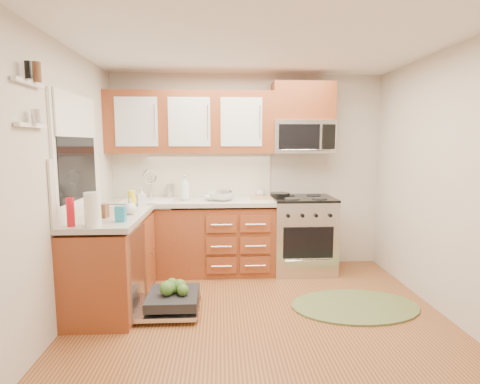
{
  "coord_description": "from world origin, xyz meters",
  "views": [
    {
      "loc": [
        -0.36,
        -3.17,
        1.62
      ],
      "look_at": [
        -0.15,
        0.85,
        1.1
      ],
      "focal_mm": 28.0,
      "sensor_mm": 36.0,
      "label": 1
    }
  ],
  "objects": [
    {
      "name": "canister",
      "position": [
        -1.0,
        1.65,
        1.01
      ],
      "size": [
        0.15,
        0.15,
        0.18
      ],
      "primitive_type": "cylinder",
      "rotation": [
        0.0,
        0.0,
        -0.39
      ],
      "color": "silver",
      "rests_on": "countertop_back"
    },
    {
      "name": "bowl_b",
      "position": [
        -0.34,
        1.38,
        0.97
      ],
      "size": [
        0.34,
        0.34,
        0.09
      ],
      "primitive_type": "imported",
      "rotation": [
        0.0,
        0.0,
        0.15
      ],
      "color": "#999999",
      "rests_on": "countertop_back"
    },
    {
      "name": "cabinet_over_mw",
      "position": [
        0.68,
        1.57,
        2.13
      ],
      "size": [
        0.76,
        0.35,
        0.47
      ],
      "primitive_type": "cube",
      "color": "brown",
      "rests_on": "ground"
    },
    {
      "name": "shelf_lower",
      "position": [
        -1.72,
        -0.35,
        1.75
      ],
      "size": [
        0.04,
        0.4,
        0.03
      ],
      "primitive_type": "cube",
      "color": "white",
      "rests_on": "ground"
    },
    {
      "name": "red_bottle",
      "position": [
        -1.62,
        0.0,
        1.05
      ],
      "size": [
        0.08,
        0.08,
        0.24
      ],
      "primitive_type": "cylinder",
      "rotation": [
        0.0,
        0.0,
        -0.38
      ],
      "color": "red",
      "rests_on": "countertop_left"
    },
    {
      "name": "countertop_left",
      "position": [
        -1.44,
        0.53,
        0.9
      ],
      "size": [
        0.64,
        1.27,
        0.05
      ],
      "primitive_type": "cube",
      "color": "#B5B1A6",
      "rests_on": "base_cabinet_left"
    },
    {
      "name": "soap_bottle_a",
      "position": [
        -0.8,
        1.42,
        1.08
      ],
      "size": [
        0.15,
        0.15,
        0.31
      ],
      "primitive_type": "imported",
      "rotation": [
        0.0,
        0.0,
        0.26
      ],
      "color": "#999999",
      "rests_on": "countertop_back"
    },
    {
      "name": "blue_carton",
      "position": [
        -1.25,
        0.16,
        1.0
      ],
      "size": [
        0.1,
        0.07,
        0.14
      ],
      "primitive_type": "cube",
      "rotation": [
        0.0,
        0.0,
        -0.16
      ],
      "color": "teal",
      "rests_on": "countertop_left"
    },
    {
      "name": "soap_bottle_b",
      "position": [
        -1.25,
        1.05,
        1.03
      ],
      "size": [
        0.12,
        0.12,
        0.2
      ],
      "primitive_type": "imported",
      "rotation": [
        0.0,
        0.0,
        0.43
      ],
      "color": "#999999",
      "rests_on": "countertop_left"
    },
    {
      "name": "ceiling",
      "position": [
        0.0,
        0.0,
        2.5
      ],
      "size": [
        3.5,
        3.5,
        0.0
      ],
      "primitive_type": "plane",
      "rotation": [
        3.14,
        0.0,
        0.0
      ],
      "color": "white",
      "rests_on": "ground"
    },
    {
      "name": "microwave",
      "position": [
        0.68,
        1.55,
        1.7
      ],
      "size": [
        0.76,
        0.38,
        0.4
      ],
      "primitive_type": null,
      "color": "silver",
      "rests_on": "ground"
    },
    {
      "name": "cup",
      "position": [
        0.16,
        1.65,
        0.97
      ],
      "size": [
        0.12,
        0.12,
        0.09
      ],
      "primitive_type": "imported",
      "rotation": [
        0.0,
        0.0,
        0.06
      ],
      "color": "#999999",
      "rests_on": "countertop_back"
    },
    {
      "name": "rug",
      "position": [
        0.97,
        0.32,
        0.01
      ],
      "size": [
        1.39,
        1.02,
        0.02
      ],
      "primitive_type": null,
      "rotation": [
        0.0,
        0.0,
        0.16
      ],
      "color": "#5C693C",
      "rests_on": "ground"
    },
    {
      "name": "base_cabinet_left",
      "position": [
        -1.45,
        0.52,
        0.42
      ],
      "size": [
        0.6,
        1.25,
        0.85
      ],
      "primitive_type": "cube",
      "color": "brown",
      "rests_on": "ground"
    },
    {
      "name": "base_cabinet_back",
      "position": [
        -0.73,
        1.45,
        0.42
      ],
      "size": [
        2.05,
        0.6,
        0.85
      ],
      "primitive_type": "cube",
      "color": "brown",
      "rests_on": "ground"
    },
    {
      "name": "soap_bottle_c",
      "position": [
        -1.25,
        0.52,
        1.0
      ],
      "size": [
        0.16,
        0.16,
        0.16
      ],
      "primitive_type": "imported",
      "rotation": [
        0.0,
        0.0,
        -0.35
      ],
      "color": "#999999",
      "rests_on": "countertop_left"
    },
    {
      "name": "shelf_upper",
      "position": [
        -1.72,
        -0.35,
        2.05
      ],
      "size": [
        0.04,
        0.4,
        0.03
      ],
      "primitive_type": "cube",
      "color": "white",
      "rests_on": "ground"
    },
    {
      "name": "window_blind",
      "position": [
        -1.71,
        0.5,
        1.88
      ],
      "size": [
        0.02,
        0.96,
        0.4
      ],
      "primitive_type": "cube",
      "color": "white",
      "rests_on": "ground"
    },
    {
      "name": "mustard_bottle",
      "position": [
        -1.25,
        0.6,
        1.04
      ],
      "size": [
        0.08,
        0.08,
        0.22
      ],
      "primitive_type": "cylinder",
      "rotation": [
        0.0,
        0.0,
        -0.18
      ],
      "color": "#FFFA1C",
      "rests_on": "countertop_left"
    },
    {
      "name": "sink",
      "position": [
        -1.25,
        1.42,
        0.8
      ],
      "size": [
        0.62,
        0.5,
        0.26
      ],
      "primitive_type": null,
      "color": "white",
      "rests_on": "ground"
    },
    {
      "name": "backsplash_back",
      "position": [
        -0.73,
        1.74,
        1.21
      ],
      "size": [
        2.05,
        0.02,
        0.57
      ],
      "primitive_type": "cube",
      "color": "silver",
      "rests_on": "ground"
    },
    {
      "name": "cutting_board",
      "position": [
        0.18,
        1.51,
        0.94
      ],
      "size": [
        0.29,
        0.19,
        0.02
      ],
      "primitive_type": "cube",
      "rotation": [
        0.0,
        0.0,
        0.04
      ],
      "color": "tan",
      "rests_on": "countertop_back"
    },
    {
      "name": "wooden_box",
      "position": [
        -1.49,
        0.37,
        0.99
      ],
      "size": [
        0.14,
        0.11,
        0.13
      ],
      "primitive_type": "cube",
      "rotation": [
        0.0,
        0.0,
        -0.15
      ],
      "color": "brown",
      "rests_on": "countertop_left"
    },
    {
      "name": "wall_front",
      "position": [
        0.0,
        -1.75,
        1.25
      ],
      "size": [
        3.5,
        0.04,
        2.5
      ],
      "primitive_type": "cube",
      "color": "beige",
      "rests_on": "ground"
    },
    {
      "name": "wall_left",
      "position": [
        -1.75,
        0.0,
        1.25
      ],
      "size": [
        0.04,
        3.5,
        2.5
      ],
      "primitive_type": "cube",
      "color": "beige",
      "rests_on": "ground"
    },
    {
      "name": "paper_towel_roll",
      "position": [
        -1.43,
        -0.02,
        1.07
      ],
      "size": [
        0.17,
        0.17,
        0.29
      ],
      "primitive_type": "cylinder",
      "rotation": [
        0.0,
        0.0,
        0.3
      ],
      "color": "white",
      "rests_on": "countertop_left"
    },
    {
      "name": "dishwasher",
      "position": [
        -0.86,
        0.3,
        0.1
      ],
      "size": [
        0.7,
        0.6,
        0.2
      ],
      "primitive_type": null,
      "color": "silver",
      "rests_on": "ground"
    },
    {
      "name": "wall_back",
      "position": [
        0.0,
        1.75,
        1.25
      ],
      "size": [
        3.5,
        0.04,
        2.5
      ],
      "primitive_type": "cube",
      "color": "beige",
      "rests_on": "ground"
    },
    {
      "name": "stock_pot",
      "position": [
        -0.31,
        1.44,
        0.99
      ],
      "size": [
        0.2,
        0.2,
        0.12
      ],
      "primitive_type": "cylinder",
      "rotation": [
        0.0,
        0.0,
        -0.0
      ],
      "color": "silver",
      "rests_on": "countertop_back"
    },
    {
      "name": "countertop_back",
      "position": [
        -0.72,
        1.44,
        0.9
      ],
      "size": [
        2.07,
        0.64,
        0.05
      ],
      "primitive_type": "cube",
      "color": "#B5B1A6",
      "rests_on": "base_cabinet_back"
    },
    {
      "name": "floor",
      "position": [
        0.0,
        0.0,
        0.0
      ],
      "size": [
        3.5,
        3.5,
        0.0
      ],
      "primitive_type": "plane",
      "color": "brown",
      "rests_on": "ground"
    },
    {
      "name": "backsplash_left",
      "position": [
        -1.74,
        0.52,
        1.21
      ],
      "size": [
        0.02,
        1.25,
        0.57
      ],
      "primitive_type": "cube",
      "color": "silver",
      "rests_on": "ground"
    },
    {
      "name": "range",
      "position": [
        0.68,
        1.43,
        0.47
      ],
      "size": [
        0.76,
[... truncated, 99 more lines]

